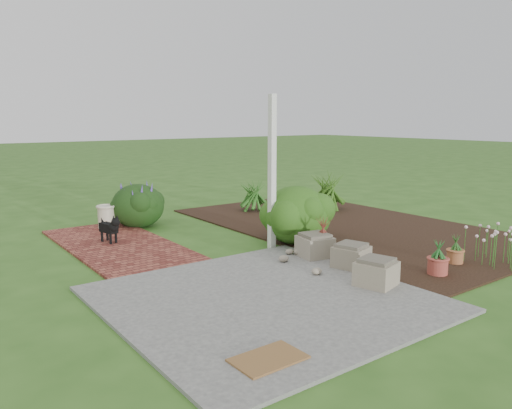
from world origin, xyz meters
TOP-DOWN VIEW (x-y plane):
  - ground at (0.00, 0.00)m, footprint 80.00×80.00m
  - concrete_patio at (-1.25, -1.75)m, footprint 3.50×3.50m
  - brick_path at (-1.70, 1.75)m, footprint 1.60×3.50m
  - garden_bed at (2.50, 0.50)m, footprint 4.00×7.00m
  - veranda_post at (0.30, 0.10)m, footprint 0.10×0.10m
  - stone_trough_near at (0.15, -2.23)m, footprint 0.55×0.55m
  - stone_trough_mid at (0.48, -1.50)m, footprint 0.54×0.54m
  - stone_trough_far at (0.44, -0.79)m, footprint 0.53×0.53m
  - coir_doormat at (-2.16, -2.99)m, footprint 0.64×0.42m
  - black_dog at (-1.77, 1.88)m, footprint 0.24×0.51m
  - cream_ceramic_urn at (-1.42, 3.06)m, footprint 0.39×0.39m
  - evergreen_shrub at (0.82, 0.08)m, footprint 1.42×1.42m
  - agapanthus_clump_back at (3.43, 2.01)m, footprint 1.42×1.42m
  - agapanthus_clump_front at (1.96, 2.89)m, footprint 1.18×1.18m
  - pink_flower_patch at (2.41, -2.58)m, footprint 1.12×1.12m
  - terracotta_pot_bronze at (0.59, -0.81)m, footprint 0.34×0.34m
  - terracotta_pot_small_left at (1.89, -2.24)m, footprint 0.28×0.28m
  - terracotta_pot_small_right at (1.21, -2.41)m, footprint 0.33×0.33m
  - purple_flowering_bush at (-0.80, 2.98)m, footprint 1.30×1.30m

SIDE VIEW (x-z plane):
  - ground at x=0.00m, z-range 0.00..0.00m
  - garden_bed at x=2.50m, z-range 0.00..0.03m
  - concrete_patio at x=-1.25m, z-range 0.00..0.04m
  - brick_path at x=-1.70m, z-range 0.00..0.04m
  - coir_doormat at x=-2.16m, z-range 0.04..0.06m
  - terracotta_pot_small_left at x=1.89m, z-range 0.03..0.22m
  - terracotta_pot_small_right at x=1.21m, z-range 0.03..0.26m
  - terracotta_pot_bronze at x=0.59m, z-range 0.03..0.28m
  - stone_trough_mid at x=0.48m, z-range 0.04..0.33m
  - stone_trough_near at x=0.15m, z-range 0.04..0.34m
  - stone_trough_far at x=0.44m, z-range 0.04..0.35m
  - cream_ceramic_urn at x=-1.42m, z-range 0.04..0.46m
  - black_dog at x=-1.77m, z-range 0.08..0.53m
  - pink_flower_patch at x=2.41m, z-range 0.03..0.59m
  - purple_flowering_bush at x=-0.80m, z-range 0.00..0.87m
  - agapanthus_clump_front at x=1.96m, z-range 0.03..0.86m
  - evergreen_shrub at x=0.82m, z-range 0.03..1.03m
  - agapanthus_clump_back at x=3.43m, z-range 0.03..1.06m
  - veranda_post at x=0.30m, z-range 0.00..2.50m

